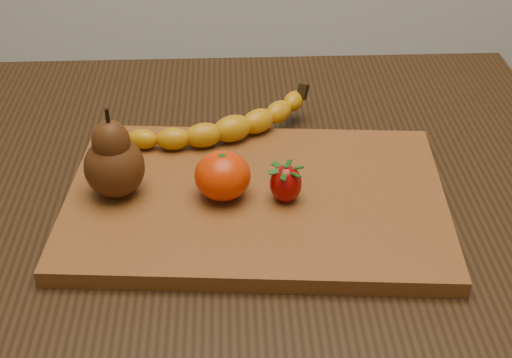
{
  "coord_description": "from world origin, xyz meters",
  "views": [
    {
      "loc": [
        0.04,
        -0.75,
        1.28
      ],
      "look_at": [
        0.07,
        -0.07,
        0.8
      ],
      "focal_mm": 50.0,
      "sensor_mm": 36.0,
      "label": 1
    }
  ],
  "objects_px": {
    "cutting_board": "(256,199)",
    "mandarin": "(223,176)",
    "table": "(206,235)",
    "pear": "(112,153)"
  },
  "relations": [
    {
      "from": "cutting_board",
      "to": "mandarin",
      "type": "distance_m",
      "value": 0.05
    },
    {
      "from": "table",
      "to": "mandarin",
      "type": "xyz_separation_m",
      "value": [
        0.03,
        -0.07,
        0.15
      ]
    },
    {
      "from": "cutting_board",
      "to": "pear",
      "type": "distance_m",
      "value": 0.18
    },
    {
      "from": "cutting_board",
      "to": "mandarin",
      "type": "bearing_deg",
      "value": -170.94
    },
    {
      "from": "table",
      "to": "mandarin",
      "type": "distance_m",
      "value": 0.16
    },
    {
      "from": "cutting_board",
      "to": "pear",
      "type": "relative_size",
      "value": 4.05
    },
    {
      "from": "mandarin",
      "to": "pear",
      "type": "bearing_deg",
      "value": 174.29
    },
    {
      "from": "pear",
      "to": "mandarin",
      "type": "relative_size",
      "value": 1.67
    },
    {
      "from": "pear",
      "to": "mandarin",
      "type": "height_order",
      "value": "pear"
    },
    {
      "from": "mandarin",
      "to": "cutting_board",
      "type": "bearing_deg",
      "value": 4.53
    }
  ]
}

